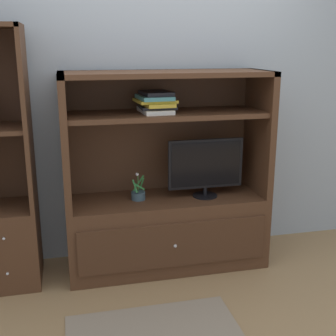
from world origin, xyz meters
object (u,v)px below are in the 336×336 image
object	(u,v)px
tv_monitor	(206,166)
bookshelf_tall	(5,204)
media_console	(166,207)
magazine_stack	(156,102)
potted_plant	(138,195)

from	to	relation	value
tv_monitor	bookshelf_tall	bearing A→B (deg)	177.71
media_console	magazine_stack	world-z (taller)	media_console
media_console	tv_monitor	distance (m)	0.45
tv_monitor	magazine_stack	size ratio (longest dim) A/B	1.68
potted_plant	bookshelf_tall	world-z (taller)	bookshelf_tall
potted_plant	magazine_stack	size ratio (longest dim) A/B	0.61
media_console	potted_plant	world-z (taller)	media_console
media_console	tv_monitor	xyz separation A→B (m)	(0.30, -0.06, 0.33)
media_console	potted_plant	bearing A→B (deg)	-177.64
tv_monitor	potted_plant	world-z (taller)	tv_monitor
media_console	magazine_stack	distance (m)	0.83
tv_monitor	magazine_stack	bearing A→B (deg)	172.73
magazine_stack	potted_plant	bearing A→B (deg)	-179.49
potted_plant	bookshelf_tall	xyz separation A→B (m)	(-0.97, 0.01, 0.00)
tv_monitor	potted_plant	size ratio (longest dim) A/B	2.78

